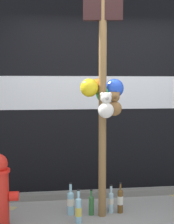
{
  "coord_description": "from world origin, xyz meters",
  "views": [
    {
      "loc": [
        -0.87,
        -3.31,
        1.54
      ],
      "look_at": [
        -0.36,
        0.46,
        1.22
      ],
      "focal_mm": 54.27,
      "sensor_mm": 36.0,
      "label": 1
    }
  ],
  "objects": [
    {
      "name": "litter_3",
      "position": [
        0.92,
        1.04,
        0.0
      ],
      "size": [
        0.12,
        0.11,
        0.01
      ],
      "primitive_type": "cube",
      "rotation": [
        0.0,
        0.0,
        2.17
      ],
      "color": "tan",
      "rests_on": "ground_plane"
    },
    {
      "name": "memorial_post",
      "position": [
        -0.16,
        0.48,
        1.54
      ],
      "size": [
        0.51,
        0.44,
        2.6
      ],
      "color": "olive",
      "rests_on": "ground_plane"
    },
    {
      "name": "bottle_0",
      "position": [
        -0.3,
        0.51,
        0.13
      ],
      "size": [
        0.06,
        0.06,
        0.31
      ],
      "color": "#337038",
      "rests_on": "ground_plane"
    },
    {
      "name": "bottle_2",
      "position": [
        -0.06,
        0.55,
        0.14
      ],
      "size": [
        0.06,
        0.06,
        0.34
      ],
      "color": "#B2DBEA",
      "rests_on": "ground_plane"
    },
    {
      "name": "bottle_1",
      "position": [
        -0.13,
        0.64,
        0.16
      ],
      "size": [
        0.06,
        0.06,
        0.39
      ],
      "color": "#B2DBEA",
      "rests_on": "ground_plane"
    },
    {
      "name": "bottle_4",
      "position": [
        -0.54,
        0.56,
        0.15
      ],
      "size": [
        0.08,
        0.08,
        0.38
      ],
      "color": "#93CCE0",
      "rests_on": "ground_plane"
    },
    {
      "name": "bottle_3",
      "position": [
        -0.48,
        0.31,
        0.15
      ],
      "size": [
        0.07,
        0.07,
        0.38
      ],
      "color": "#93CCE0",
      "rests_on": "ground_plane"
    },
    {
      "name": "curb_strip",
      "position": [
        0.0,
        1.12,
        0.04
      ],
      "size": [
        8.0,
        0.12,
        0.08
      ],
      "primitive_type": "cube",
      "color": "slate",
      "rests_on": "ground_plane"
    },
    {
      "name": "bottle_5",
      "position": [
        0.05,
        0.53,
        0.15
      ],
      "size": [
        0.07,
        0.07,
        0.37
      ],
      "color": "brown",
      "rests_on": "ground_plane"
    },
    {
      "name": "litter_1",
      "position": [
        -1.25,
        0.85,
        0.0
      ],
      "size": [
        0.13,
        0.14,
        0.01
      ],
      "primitive_type": "cube",
      "rotation": [
        0.0,
        0.0,
        1.11
      ],
      "color": "tan",
      "rests_on": "ground_plane"
    },
    {
      "name": "building_wall",
      "position": [
        0.0,
        1.55,
        1.75
      ],
      "size": [
        10.0,
        0.21,
        3.5
      ],
      "color": "black",
      "rests_on": "ground_plane"
    }
  ]
}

